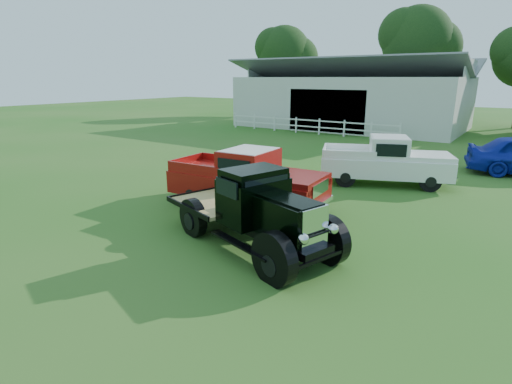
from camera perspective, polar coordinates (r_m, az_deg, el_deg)
The scene contains 8 objects.
ground at distance 10.83m, azimuth -4.52°, elevation -6.63°, with size 120.00×120.00×0.00m, color #216115.
shed_left at distance 36.28m, azimuth 13.46°, elevation 13.45°, with size 18.80×10.20×5.60m, color #B7B9A4, non-canonical shape.
fence_rail at distance 31.41m, azimuth 7.37°, elevation 9.38°, with size 14.20×0.16×1.20m, color white, non-canonical shape.
tree_a at distance 47.45m, azimuth 4.00°, elevation 17.30°, with size 6.30×6.30×10.50m, color black, non-canonical shape.
tree_b at distance 43.00m, azimuth 21.76°, elevation 17.06°, with size 6.90×6.90×11.50m, color black, non-canonical shape.
vintage_flatbed at distance 10.02m, azimuth -0.69°, elevation -2.24°, with size 5.16×2.04×2.04m, color black, non-canonical shape.
red_pickup at distance 13.13m, azimuth -1.38°, elevation 2.02°, with size 5.40×2.07×1.97m, color maroon, non-canonical shape.
white_pickup at distance 16.87m, azimuth 17.95°, elevation 4.25°, with size 5.15×2.00×1.89m, color white, non-canonical shape.
Camera 1 is at (6.37, -7.70, 4.16)m, focal length 28.00 mm.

